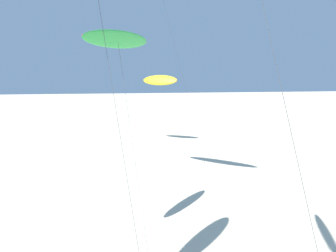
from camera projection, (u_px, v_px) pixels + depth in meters
name	position (u px, v px, depth m)	size (l,w,h in m)	color
flying_kite_0	(118.00, 39.00, 24.65)	(4.63, 8.58, 11.87)	green
flying_kite_3	(160.00, 80.00, 53.67)	(4.77, 11.29, 8.62)	yellow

